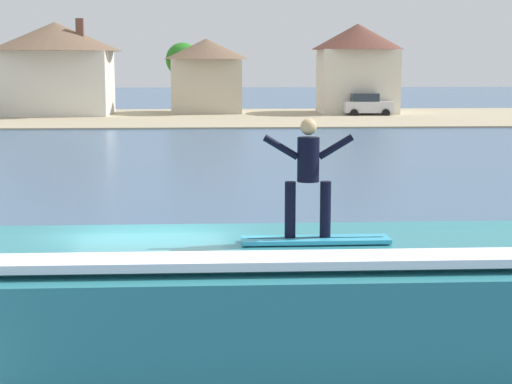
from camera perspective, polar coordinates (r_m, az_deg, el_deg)
The scene contains 10 objects.
ground_plane at distance 14.05m, azimuth -7.21°, elevation -9.81°, with size 260.00×260.00×0.00m, color #3E5D80.
wave_crest at distance 12.96m, azimuth 0.74°, elevation -7.28°, with size 10.77×4.12×1.87m.
surfboard at distance 12.37m, azimuth 4.03°, elevation -3.22°, with size 2.16×0.49×0.06m.
surfer at distance 12.24m, azimuth 3.53°, elevation 1.42°, with size 1.31×0.32×1.73m.
shoreline_bank at distance 66.51m, azimuth -4.06°, elevation 5.03°, with size 120.00×21.29×0.12m.
car_far_shore at distance 69.01m, azimuth 7.49°, elevation 5.85°, with size 3.91×2.06×1.86m.
house_with_chimney at distance 71.05m, azimuth -13.32°, elevation 8.53°, with size 10.71×10.71×7.77m.
house_gabled_white at distance 72.11m, azimuth 6.83°, elevation 8.57°, with size 7.74×7.74×7.49m.
house_small_cottage at distance 71.67m, azimuth -3.35°, elevation 8.11°, with size 7.16×7.16×6.27m.
tree_tall_bare at distance 72.46m, azimuth -4.95°, elevation 8.82°, with size 2.87×2.87×5.97m.
Camera 1 is at (1.00, -13.28, 4.48)m, focal length 59.42 mm.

